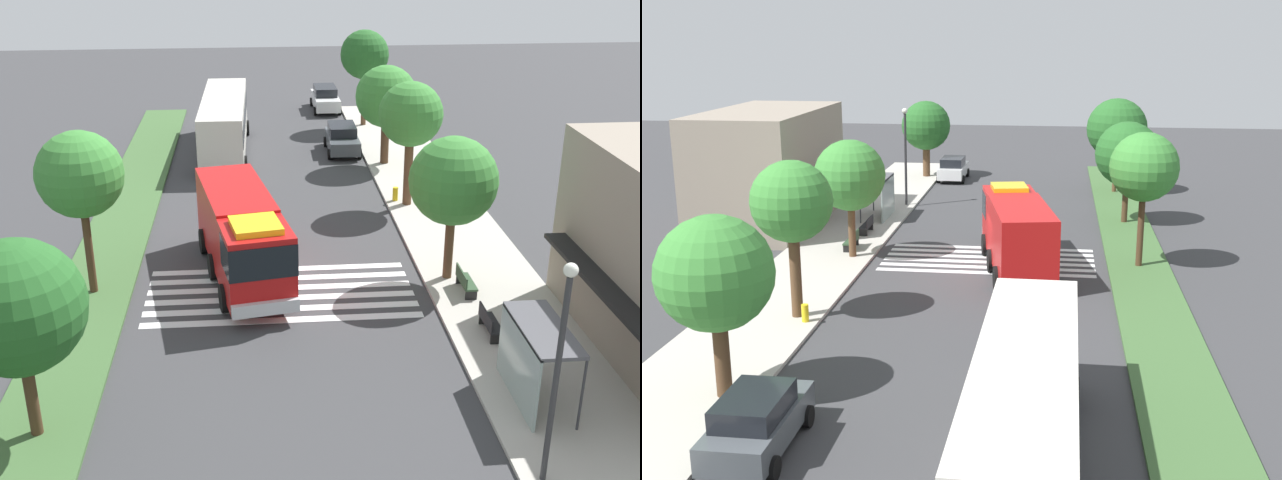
% 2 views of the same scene
% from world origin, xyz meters
% --- Properties ---
extents(ground_plane, '(120.00, 120.00, 0.00)m').
position_xyz_m(ground_plane, '(0.00, 0.00, 0.00)').
color(ground_plane, '#38383A').
extents(sidewalk, '(60.00, 4.82, 0.14)m').
position_xyz_m(sidewalk, '(0.00, 8.27, 0.07)').
color(sidewalk, '#ADA89E').
rests_on(sidewalk, ground_plane).
extents(median_strip, '(60.00, 3.00, 0.14)m').
position_xyz_m(median_strip, '(0.00, -7.36, 0.07)').
color(median_strip, '#3D6033').
rests_on(median_strip, ground_plane).
extents(crosswalk, '(4.95, 10.55, 0.01)m').
position_xyz_m(crosswalk, '(1.36, 0.00, 0.01)').
color(crosswalk, silver).
rests_on(crosswalk, ground_plane).
extents(fire_truck, '(9.43, 4.13, 3.60)m').
position_xyz_m(fire_truck, '(-0.04, -1.42, 2.00)').
color(fire_truck, '#B71414').
rests_on(fire_truck, ground_plane).
extents(parked_car_west, '(4.73, 2.10, 1.78)m').
position_xyz_m(parked_car_west, '(-29.49, 4.66, 0.91)').
color(parked_car_west, silver).
rests_on(parked_car_west, ground_plane).
extents(parked_car_mid, '(4.33, 2.09, 1.74)m').
position_xyz_m(parked_car_mid, '(-18.10, 4.66, 0.89)').
color(parked_car_mid, '#474C51').
rests_on(parked_car_mid, ground_plane).
extents(transit_bus, '(11.93, 3.00, 3.50)m').
position_xyz_m(transit_bus, '(-18.63, -2.64, 2.08)').
color(transit_bus, silver).
rests_on(transit_bus, ground_plane).
extents(bus_stop_shelter, '(3.50, 1.40, 2.46)m').
position_xyz_m(bus_stop_shelter, '(9.48, 7.22, 1.89)').
color(bus_stop_shelter, '#4C4C51').
rests_on(bus_stop_shelter, sidewalk).
extents(bench_near_shelter, '(1.60, 0.50, 0.90)m').
position_xyz_m(bench_near_shelter, '(5.48, 7.24, 0.59)').
color(bench_near_shelter, black).
rests_on(bench_near_shelter, sidewalk).
extents(bench_west_of_shelter, '(1.60, 0.50, 0.90)m').
position_xyz_m(bench_west_of_shelter, '(2.10, 7.24, 0.59)').
color(bench_west_of_shelter, '#2D472D').
rests_on(bench_west_of_shelter, sidewalk).
extents(street_lamp, '(0.36, 0.36, 6.28)m').
position_xyz_m(street_lamp, '(13.18, 6.46, 3.84)').
color(street_lamp, '#2D2D30').
rests_on(street_lamp, sidewalk).
extents(sidewalk_tree_far_west, '(3.32, 3.32, 6.54)m').
position_xyz_m(sidewalk_tree_far_west, '(-24.33, 6.86, 4.98)').
color(sidewalk_tree_far_west, '#513823').
rests_on(sidewalk_tree_far_west, sidewalk).
extents(sidewalk_tree_west, '(3.59, 3.59, 5.78)m').
position_xyz_m(sidewalk_tree_west, '(-15.20, 6.86, 4.09)').
color(sidewalk_tree_west, '#47301E').
rests_on(sidewalk_tree_west, sidewalk).
extents(sidewalk_tree_center, '(3.21, 3.21, 6.29)m').
position_xyz_m(sidewalk_tree_center, '(-8.03, 6.86, 4.77)').
color(sidewalk_tree_center, '#513823').
rests_on(sidewalk_tree_center, sidewalk).
extents(sidewalk_tree_east, '(3.52, 3.52, 5.91)m').
position_xyz_m(sidewalk_tree_east, '(0.73, 6.86, 4.27)').
color(sidewalk_tree_east, '#513823').
rests_on(sidewalk_tree_east, sidewalk).
extents(median_tree_far_west, '(3.29, 3.29, 6.48)m').
position_xyz_m(median_tree_far_west, '(0.79, -7.36, 4.95)').
color(median_tree_far_west, '#47301E').
rests_on(median_tree_far_west, median_strip).
extents(median_tree_west, '(3.79, 3.79, 5.97)m').
position_xyz_m(median_tree_west, '(9.98, -7.36, 4.20)').
color(median_tree_west, '#47301E').
rests_on(median_tree_west, median_strip).
extents(fire_hydrant, '(0.28, 0.28, 0.70)m').
position_xyz_m(fire_hydrant, '(-8.61, 6.36, 0.49)').
color(fire_hydrant, gold).
rests_on(fire_hydrant, sidewalk).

